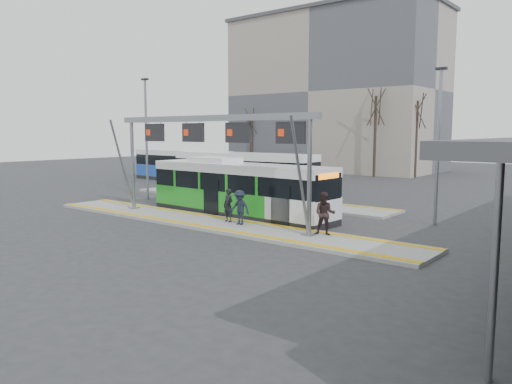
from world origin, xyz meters
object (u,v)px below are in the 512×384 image
hero_bus (239,190)px  passenger_c (240,207)px  passenger_a (228,205)px  gantry (209,137)px  passenger_b (325,214)px

hero_bus → passenger_c: hero_bus is taller
hero_bus → passenger_a: bearing=-57.9°
gantry → passenger_a: bearing=11.5°
gantry → passenger_c: size_ratio=7.86×
gantry → hero_bus: 3.83m
gantry → passenger_b: bearing=3.9°
passenger_b → passenger_c: (-4.42, -0.42, -0.10)m
gantry → passenger_c: gantry is taller
gantry → passenger_a: 3.50m
passenger_a → passenger_b: size_ratio=0.88×
hero_bus → gantry: bearing=-81.7°
gantry → passenger_b: size_ratio=7.00×
hero_bus → passenger_a: (1.32, -2.31, -0.46)m
gantry → passenger_c: bearing=0.4°
hero_bus → passenger_a: 2.70m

